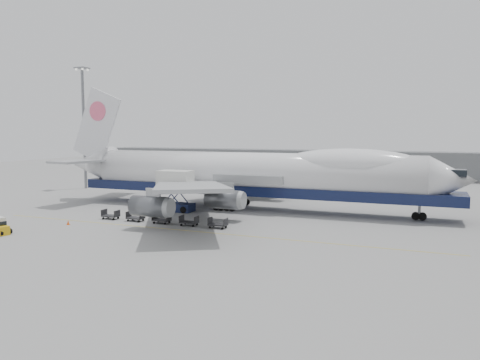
% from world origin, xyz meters
% --- Properties ---
extents(ground, '(260.00, 260.00, 0.00)m').
position_xyz_m(ground, '(0.00, 0.00, 0.00)').
color(ground, gray).
rests_on(ground, ground).
extents(apron_line, '(60.00, 0.15, 0.01)m').
position_xyz_m(apron_line, '(0.00, -6.00, 0.01)').
color(apron_line, gold).
rests_on(apron_line, ground).
extents(hangar, '(110.00, 8.00, 7.00)m').
position_xyz_m(hangar, '(-10.00, 70.00, 3.50)').
color(hangar, slate).
rests_on(hangar, ground).
extents(floodlight_mast, '(2.40, 2.40, 25.43)m').
position_xyz_m(floodlight_mast, '(-42.00, 24.00, 14.27)').
color(floodlight_mast, slate).
rests_on(floodlight_mast, ground).
extents(airliner, '(67.00, 55.30, 19.98)m').
position_xyz_m(airliner, '(0.64, 12.00, 5.62)').
color(airliner, white).
rests_on(airliner, ground).
extents(catering_truck, '(5.66, 4.04, 6.23)m').
position_xyz_m(catering_truck, '(-9.81, 5.98, 3.46)').
color(catering_truck, '#172046').
rests_on(catering_truck, ground).
extents(traffic_cone, '(0.41, 0.41, 0.60)m').
position_xyz_m(traffic_cone, '(-17.61, -8.51, 0.28)').
color(traffic_cone, '#F0510C').
rests_on(traffic_cone, ground).
extents(dolly_0, '(2.30, 1.35, 1.30)m').
position_xyz_m(dolly_0, '(-14.92, -3.17, 0.53)').
color(dolly_0, '#2D2D30').
rests_on(dolly_0, ground).
extents(dolly_1, '(2.30, 1.35, 1.30)m').
position_xyz_m(dolly_1, '(-10.82, -3.17, 0.53)').
color(dolly_1, '#2D2D30').
rests_on(dolly_1, ground).
extents(dolly_2, '(2.30, 1.35, 1.30)m').
position_xyz_m(dolly_2, '(-6.71, -3.17, 0.53)').
color(dolly_2, '#2D2D30').
rests_on(dolly_2, ground).
extents(dolly_3, '(2.30, 1.35, 1.30)m').
position_xyz_m(dolly_3, '(-2.61, -3.17, 0.53)').
color(dolly_3, '#2D2D30').
rests_on(dolly_3, ground).
extents(dolly_4, '(2.30, 1.35, 1.30)m').
position_xyz_m(dolly_4, '(1.50, -3.17, 0.53)').
color(dolly_4, '#2D2D30').
rests_on(dolly_4, ground).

